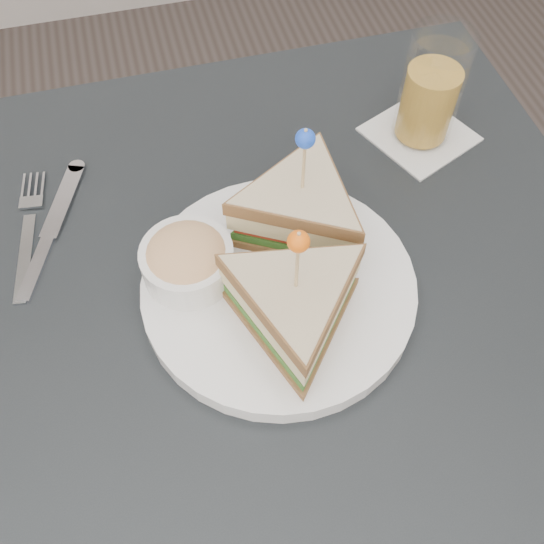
{
  "coord_description": "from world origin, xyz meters",
  "views": [
    {
      "loc": [
        -0.07,
        -0.3,
        1.29
      ],
      "look_at": [
        0.01,
        0.01,
        0.8
      ],
      "focal_mm": 40.0,
      "sensor_mm": 36.0,
      "label": 1
    }
  ],
  "objects": [
    {
      "name": "cutlery_fork",
      "position": [
        -0.23,
        0.17,
        0.75
      ],
      "size": [
        0.04,
        0.18,
        0.01
      ],
      "rotation": [
        0.0,
        0.0,
        -0.13
      ],
      "color": "silver",
      "rests_on": "table"
    },
    {
      "name": "ground_plane",
      "position": [
        0.0,
        0.0,
        0.0
      ],
      "size": [
        3.5,
        3.5,
        0.0
      ],
      "primitive_type": "plane",
      "color": "#3F3833"
    },
    {
      "name": "cutlery_knife",
      "position": [
        -0.21,
        0.15,
        0.75
      ],
      "size": [
        0.09,
        0.19,
        0.01
      ],
      "rotation": [
        0.0,
        0.0,
        -0.38
      ],
      "color": "silver",
      "rests_on": "table"
    },
    {
      "name": "table",
      "position": [
        0.0,
        0.0,
        0.67
      ],
      "size": [
        0.8,
        0.8,
        0.75
      ],
      "color": "black",
      "rests_on": "ground"
    },
    {
      "name": "drink_set",
      "position": [
        0.25,
        0.19,
        0.81
      ],
      "size": [
        0.15,
        0.15,
        0.14
      ],
      "rotation": [
        0.0,
        0.0,
        0.41
      ],
      "color": "white",
      "rests_on": "table"
    },
    {
      "name": "plate_meal",
      "position": [
        0.02,
        0.02,
        0.8
      ],
      "size": [
        0.36,
        0.36,
        0.17
      ],
      "rotation": [
        0.0,
        0.0,
        0.35
      ],
      "color": "white",
      "rests_on": "table"
    }
  ]
}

